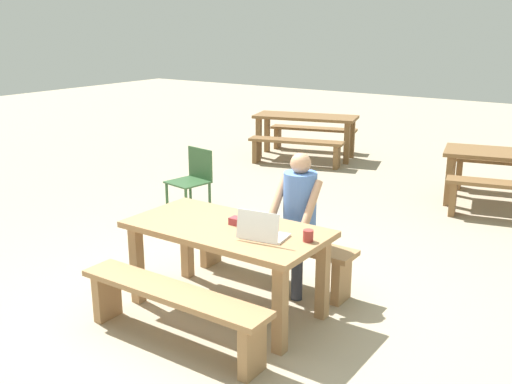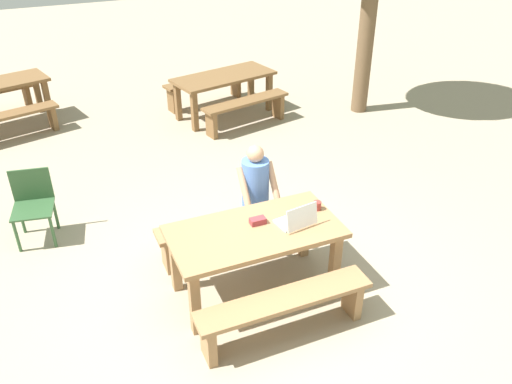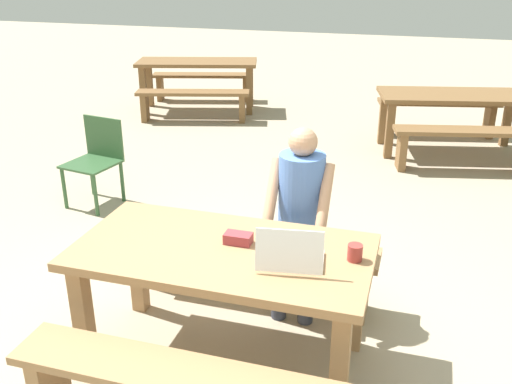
{
  "view_description": "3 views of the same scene",
  "coord_description": "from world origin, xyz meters",
  "views": [
    {
      "loc": [
        2.76,
        -3.61,
        2.35
      ],
      "look_at": [
        0.12,
        0.25,
        0.99
      ],
      "focal_mm": 41.43,
      "sensor_mm": 36.0,
      "label": 1
    },
    {
      "loc": [
        -1.63,
        -3.84,
        3.67
      ],
      "look_at": [
        0.12,
        0.25,
        0.99
      ],
      "focal_mm": 37.4,
      "sensor_mm": 36.0,
      "label": 2
    },
    {
      "loc": [
        0.98,
        -2.61,
        2.25
      ],
      "look_at": [
        0.12,
        0.25,
        0.99
      ],
      "focal_mm": 40.06,
      "sensor_mm": 36.0,
      "label": 3
    }
  ],
  "objects": [
    {
      "name": "bench_mid_south",
      "position": [
        1.45,
        3.79,
        0.35
      ],
      "size": [
        1.58,
        0.64,
        0.47
      ],
      "rotation": [
        0.0,
        0.0,
        0.23
      ],
      "color": "brown",
      "rests_on": "ground"
    },
    {
      "name": "bench_mid_north",
      "position": [
        1.16,
        5.06,
        0.35
      ],
      "size": [
        1.58,
        0.64,
        0.47
      ],
      "rotation": [
        0.0,
        0.0,
        0.23
      ],
      "color": "brown",
      "rests_on": "ground"
    },
    {
      "name": "picnic_table_front",
      "position": [
        0.0,
        0.0,
        0.63
      ],
      "size": [
        1.65,
        0.85,
        0.74
      ],
      "color": "#9E754C",
      "rests_on": "ground"
    },
    {
      "name": "bench_rear_south",
      "position": [
        -2.18,
        4.8,
        0.33
      ],
      "size": [
        1.62,
        0.72,
        0.44
      ],
      "rotation": [
        0.0,
        0.0,
        0.27
      ],
      "color": "brown",
      "rests_on": "ground"
    },
    {
      "name": "plastic_chair",
      "position": [
        -1.95,
        1.85,
        0.44
      ],
      "size": [
        0.51,
        0.51,
        0.82
      ],
      "rotation": [
        0.0,
        0.0,
        6.11
      ],
      "color": "#335933",
      "rests_on": "ground"
    },
    {
      "name": "person_seated",
      "position": [
        0.29,
        0.64,
        0.74
      ],
      "size": [
        0.4,
        0.4,
        1.27
      ],
      "color": "#333847",
      "rests_on": "ground"
    },
    {
      "name": "coffee_mug",
      "position": [
        0.72,
        0.08,
        0.79
      ],
      "size": [
        0.08,
        0.08,
        0.09
      ],
      "color": "#99332D",
      "rests_on": "picnic_table_front"
    },
    {
      "name": "picnic_table_rear",
      "position": [
        -2.35,
        5.4,
        0.63
      ],
      "size": [
        1.9,
        1.13,
        0.76
      ],
      "rotation": [
        0.0,
        0.0,
        0.27
      ],
      "color": "brown",
      "rests_on": "ground"
    },
    {
      "name": "picnic_table_mid",
      "position": [
        1.31,
        4.42,
        0.6
      ],
      "size": [
        1.85,
        1.12,
        0.72
      ],
      "rotation": [
        0.0,
        0.0,
        0.23
      ],
      "color": "brown",
      "rests_on": "ground"
    },
    {
      "name": "bench_far",
      "position": [
        0.0,
        0.68,
        0.33
      ],
      "size": [
        1.64,
        0.3,
        0.45
      ],
      "color": "#9E754C",
      "rests_on": "ground"
    },
    {
      "name": "laptop",
      "position": [
        0.4,
        -0.09,
        0.8
      ],
      "size": [
        0.38,
        0.32,
        0.24
      ],
      "rotation": [
        0.0,
        0.0,
        3.29
      ],
      "color": "white",
      "rests_on": "picnic_table_front"
    },
    {
      "name": "ground_plane",
      "position": [
        0.0,
        0.0,
        0.0
      ],
      "size": [
        30.0,
        30.0,
        0.0
      ],
      "primitive_type": "plane",
      "color": "tan"
    },
    {
      "name": "bench_rear_north",
      "position": [
        -2.52,
        6.0,
        0.33
      ],
      "size": [
        1.62,
        0.72,
        0.44
      ],
      "rotation": [
        0.0,
        0.0,
        0.27
      ],
      "color": "brown",
      "rests_on": "ground"
    },
    {
      "name": "small_pouch",
      "position": [
        0.07,
        0.08,
        0.77
      ],
      "size": [
        0.15,
        0.09,
        0.06
      ],
      "color": "#993338",
      "rests_on": "picnic_table_front"
    }
  ]
}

